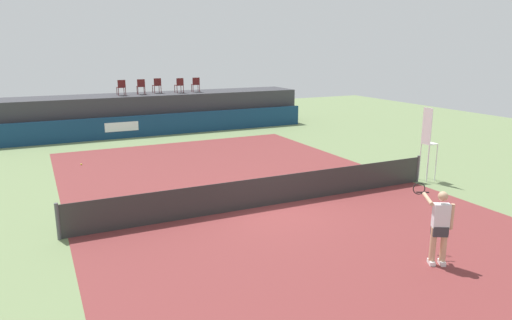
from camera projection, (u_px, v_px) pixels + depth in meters
The scene contains 15 objects.
ground_plane at pixel (233, 182), 17.43m from camera, with size 48.00×48.00×0.00m, color #6B7F51.
court_inner at pixel (270, 205), 14.80m from camera, with size 12.00×22.00×0.00m, color maroon.
sponsor_wall at pixel (161, 125), 26.48m from camera, with size 18.00×0.22×1.20m.
spectator_platform at pixel (153, 112), 27.94m from camera, with size 18.00×2.80×2.20m, color #38383D.
spectator_chair_far_left at pixel (121, 87), 26.53m from camera, with size 0.46×0.46×0.89m.
spectator_chair_left at pixel (141, 86), 27.09m from camera, with size 0.47×0.47×0.89m.
spectator_chair_center at pixel (157, 85), 27.89m from camera, with size 0.46×0.46×0.89m.
spectator_chair_right at pixel (179, 85), 28.03m from camera, with size 0.47×0.47×0.89m.
spectator_chair_far_right at pixel (196, 84), 28.57m from camera, with size 0.48×0.48×0.89m.
umpire_chair at pixel (428, 139), 17.19m from camera, with size 0.44×0.44×2.76m.
tennis_net at pixel (270, 191), 14.69m from camera, with size 12.40×0.02×0.95m, color #2D2D2D.
net_post_near at pixel (58, 221), 12.07m from camera, with size 0.10×0.10×1.00m, color #4C4C51.
net_post_far at pixel (418, 169), 17.29m from camera, with size 0.10×0.10×1.00m, color #4C4C51.
tennis_player at pixel (439, 225), 10.59m from camera, with size 0.67×1.26×1.77m.
tennis_ball at pixel (81, 164), 19.83m from camera, with size 0.07×0.07×0.07m, color #D8EA33.
Camera 1 is at (-6.48, -12.46, 4.91)m, focal length 32.66 mm.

